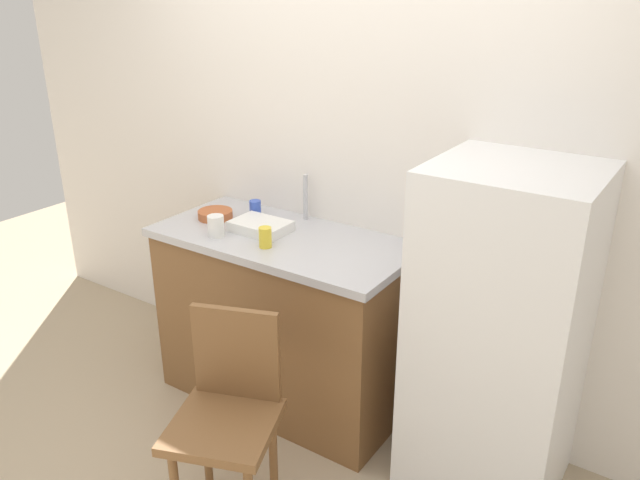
{
  "coord_description": "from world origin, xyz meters",
  "views": [
    {
      "loc": [
        1.53,
        -1.6,
        2.06
      ],
      "look_at": [
        0.06,
        0.6,
        0.98
      ],
      "focal_mm": 35.19,
      "sensor_mm": 36.0,
      "label": 1
    }
  ],
  "objects_px": {
    "chair": "(228,410)",
    "cup_white": "(216,226)",
    "terracotta_bowl": "(215,214)",
    "cup_blue": "(255,209)",
    "dish_tray": "(261,226)",
    "cup_yellow": "(265,237)",
    "refrigerator": "(499,337)"
  },
  "relations": [
    {
      "from": "terracotta_bowl",
      "to": "cup_blue",
      "type": "bearing_deg",
      "value": 39.17
    },
    {
      "from": "dish_tray",
      "to": "cup_blue",
      "type": "distance_m",
      "value": 0.21
    },
    {
      "from": "refrigerator",
      "to": "cup_white",
      "type": "height_order",
      "value": "refrigerator"
    },
    {
      "from": "chair",
      "to": "cup_white",
      "type": "bearing_deg",
      "value": 113.35
    },
    {
      "from": "cup_white",
      "to": "dish_tray",
      "type": "bearing_deg",
      "value": 52.91
    },
    {
      "from": "cup_yellow",
      "to": "cup_white",
      "type": "height_order",
      "value": "cup_white"
    },
    {
      "from": "chair",
      "to": "cup_white",
      "type": "xyz_separation_m",
      "value": [
        -0.55,
        0.57,
        0.48
      ]
    },
    {
      "from": "cup_yellow",
      "to": "cup_white",
      "type": "relative_size",
      "value": 0.92
    },
    {
      "from": "dish_tray",
      "to": "cup_white",
      "type": "height_order",
      "value": "cup_white"
    },
    {
      "from": "cup_yellow",
      "to": "dish_tray",
      "type": "bearing_deg",
      "value": 134.96
    },
    {
      "from": "cup_blue",
      "to": "chair",
      "type": "bearing_deg",
      "value": -57.52
    },
    {
      "from": "dish_tray",
      "to": "terracotta_bowl",
      "type": "bearing_deg",
      "value": 178.07
    },
    {
      "from": "terracotta_bowl",
      "to": "dish_tray",
      "type": "bearing_deg",
      "value": -1.93
    },
    {
      "from": "dish_tray",
      "to": "terracotta_bowl",
      "type": "height_order",
      "value": "dish_tray"
    },
    {
      "from": "cup_white",
      "to": "terracotta_bowl",
      "type": "bearing_deg",
      "value": 133.67
    },
    {
      "from": "chair",
      "to": "cup_yellow",
      "type": "height_order",
      "value": "cup_yellow"
    },
    {
      "from": "chair",
      "to": "terracotta_bowl",
      "type": "distance_m",
      "value": 1.15
    },
    {
      "from": "refrigerator",
      "to": "chair",
      "type": "xyz_separation_m",
      "value": [
        -0.81,
        -0.76,
        -0.22
      ]
    },
    {
      "from": "chair",
      "to": "dish_tray",
      "type": "distance_m",
      "value": 0.97
    },
    {
      "from": "cup_yellow",
      "to": "cup_blue",
      "type": "relative_size",
      "value": 1.09
    },
    {
      "from": "dish_tray",
      "to": "cup_yellow",
      "type": "height_order",
      "value": "cup_yellow"
    },
    {
      "from": "chair",
      "to": "refrigerator",
      "type": "bearing_deg",
      "value": 22.92
    },
    {
      "from": "chair",
      "to": "cup_white",
      "type": "distance_m",
      "value": 0.93
    },
    {
      "from": "dish_tray",
      "to": "refrigerator",
      "type": "bearing_deg",
      "value": 0.65
    },
    {
      "from": "chair",
      "to": "cup_blue",
      "type": "bearing_deg",
      "value": 101.96
    },
    {
      "from": "refrigerator",
      "to": "cup_white",
      "type": "relative_size",
      "value": 13.69
    },
    {
      "from": "refrigerator",
      "to": "dish_tray",
      "type": "xyz_separation_m",
      "value": [
        -1.23,
        -0.01,
        0.23
      ]
    },
    {
      "from": "terracotta_bowl",
      "to": "cup_white",
      "type": "relative_size",
      "value": 1.7
    },
    {
      "from": "refrigerator",
      "to": "cup_yellow",
      "type": "xyz_separation_m",
      "value": [
        -1.08,
        -0.16,
        0.25
      ]
    },
    {
      "from": "terracotta_bowl",
      "to": "cup_yellow",
      "type": "relative_size",
      "value": 1.84
    },
    {
      "from": "cup_yellow",
      "to": "cup_blue",
      "type": "xyz_separation_m",
      "value": [
        -0.3,
        0.29,
        -0.0
      ]
    },
    {
      "from": "terracotta_bowl",
      "to": "cup_blue",
      "type": "xyz_separation_m",
      "value": [
        0.16,
        0.13,
        0.02
      ]
    }
  ]
}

